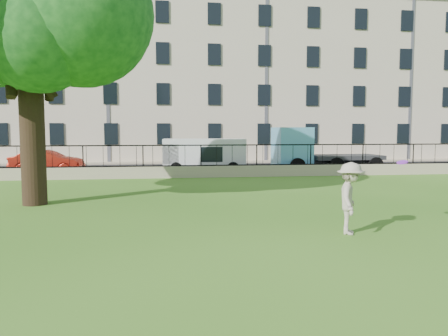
{
  "coord_description": "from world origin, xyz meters",
  "views": [
    {
      "loc": [
        -1.91,
        -10.85,
        2.5
      ],
      "look_at": [
        0.06,
        3.5,
        1.23
      ],
      "focal_mm": 35.0,
      "sensor_mm": 36.0,
      "label": 1
    }
  ],
  "objects": [
    {
      "name": "sidewalk",
      "position": [
        0.0,
        21.9,
        0.06
      ],
      "size": [
        60.0,
        1.4,
        0.12
      ],
      "primitive_type": "cube",
      "color": "tan",
      "rests_on": "ground"
    },
    {
      "name": "white_van",
      "position": [
        0.39,
        14.4,
        0.99
      ],
      "size": [
        4.81,
        2.09,
        1.98
      ],
      "primitive_type": "cube",
      "rotation": [
        0.0,
        0.0,
        -0.05
      ],
      "color": "silver",
      "rests_on": "street"
    },
    {
      "name": "frisbee",
      "position": [
        4.0,
        -0.67,
        1.69
      ],
      "size": [
        0.35,
        0.36,
        0.12
      ],
      "primitive_type": "cylinder",
      "rotation": [
        0.21,
        -0.14,
        -0.42
      ],
      "color": "purple"
    },
    {
      "name": "retaining_wall",
      "position": [
        0.0,
        12.0,
        0.3
      ],
      "size": [
        50.0,
        0.4,
        0.6
      ],
      "primitive_type": "cube",
      "color": "tan",
      "rests_on": "ground"
    },
    {
      "name": "ground",
      "position": [
        0.0,
        0.0,
        0.0
      ],
      "size": [
        120.0,
        120.0,
        0.0
      ],
      "primitive_type": "plane",
      "color": "#336718",
      "rests_on": "ground"
    },
    {
      "name": "blue_truck",
      "position": [
        7.79,
        14.4,
        1.32
      ],
      "size": [
        6.37,
        2.41,
        2.65
      ],
      "primitive_type": "cube",
      "rotation": [
        0.0,
        0.0,
        0.03
      ],
      "color": "#55A0C8",
      "rests_on": "street"
    },
    {
      "name": "tree",
      "position": [
        -6.36,
        4.42,
        6.68
      ],
      "size": [
        8.1,
        6.3,
        10.06
      ],
      "color": "black",
      "rests_on": "ground"
    },
    {
      "name": "man",
      "position": [
        2.5,
        -1.02,
        0.87
      ],
      "size": [
        1.06,
        1.29,
        1.73
      ],
      "primitive_type": "imported",
      "rotation": [
        0.0,
        0.0,
        1.13
      ],
      "color": "#B4A592",
      "rests_on": "ground"
    },
    {
      "name": "iron_railing",
      "position": [
        0.0,
        12.0,
        1.15
      ],
      "size": [
        50.0,
        0.05,
        1.13
      ],
      "color": "black",
      "rests_on": "retaining_wall"
    },
    {
      "name": "red_sedan",
      "position": [
        -8.61,
        15.4,
        0.66
      ],
      "size": [
        4.14,
        1.77,
        1.33
      ],
      "primitive_type": "imported",
      "rotation": [
        0.0,
        0.0,
        1.48
      ],
      "color": "red",
      "rests_on": "street"
    },
    {
      "name": "building_row",
      "position": [
        0.0,
        27.57,
        6.92
      ],
      "size": [
        56.4,
        10.4,
        13.8
      ],
      "color": "beige",
      "rests_on": "ground"
    },
    {
      "name": "street",
      "position": [
        0.0,
        16.7,
        0.01
      ],
      "size": [
        60.0,
        9.0,
        0.01
      ],
      "primitive_type": "cube",
      "color": "black",
      "rests_on": "ground"
    }
  ]
}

